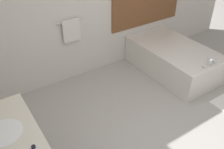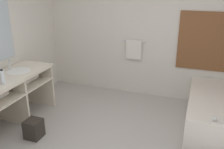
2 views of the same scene
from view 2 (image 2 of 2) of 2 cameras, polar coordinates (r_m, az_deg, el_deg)
name	(u,v)px [view 2 (image 2 of 2)]	position (r m, az deg, el deg)	size (l,w,h in m)	color
wall_back_with_blinds	(152,32)	(5.08, 9.22, 9.51)	(7.40, 0.13, 2.70)	silver
vanity_counter	(12,88)	(4.43, -21.81, -2.94)	(0.65, 1.56, 0.87)	beige
sink_faucet	(10,65)	(4.58, -22.37, 2.06)	(0.09, 0.04, 0.18)	silver
bathtub	(220,112)	(4.47, 23.52, -7.79)	(1.01, 1.78, 0.66)	silver
water_bottle_1	(2,77)	(3.98, -23.75, -0.52)	(0.07, 0.07, 0.22)	white
waste_bin	(34,129)	(4.13, -17.44, -11.75)	(0.24, 0.24, 0.30)	#2D2823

